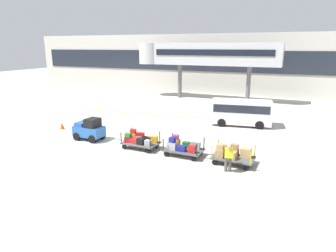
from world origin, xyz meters
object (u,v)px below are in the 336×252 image
Objects in this scene: baggage_cart_tail at (232,154)px; shuttle_van at (241,111)px; baggage_cart_lead at (140,140)px; baggage_handler at (228,157)px; baggage_tug at (89,129)px; baggage_cart_middle at (182,147)px; safety_cone_near at (62,126)px.

shuttle_van is at bearing 97.26° from baggage_cart_tail.
baggage_handler is at bearing -13.16° from baggage_cart_lead.
baggage_handler is at bearing -83.31° from shuttle_van.
baggage_tug is 0.71× the size of baggage_cart_middle.
baggage_handler reaches higher than baggage_cart_lead.
baggage_handler is at bearing -8.47° from baggage_tug.
shuttle_van reaches higher than baggage_cart_lead.
baggage_cart_middle is at bearing -1.99° from baggage_cart_lead.
baggage_tug is at bearing -19.74° from safety_cone_near.
baggage_cart_tail is (5.98, -0.14, 0.03)m from baggage_cart_lead.
baggage_cart_tail reaches higher than baggage_cart_lead.
baggage_tug reaches higher than baggage_handler.
baggage_tug is 4.10m from safety_cone_near.
shuttle_van is (-1.09, 8.54, 0.68)m from baggage_cart_tail.
baggage_tug reaches higher than baggage_cart_middle.
baggage_tug is 4.11m from baggage_cart_lead.
shuttle_van reaches higher than baggage_tug.
baggage_cart_middle is 5.49× the size of safety_cone_near.
safety_cone_near is (-13.98, 2.89, -0.59)m from baggage_handler.
shuttle_van is at bearing 42.72° from baggage_tug.
baggage_cart_tail is 1.93× the size of baggage_handler.
baggage_tug reaches higher than baggage_cart_tail.
shuttle_van is (-1.15, 9.82, 0.37)m from baggage_handler.
baggage_handler reaches higher than safety_cone_near.
baggage_tug is 10.26m from baggage_handler.
baggage_cart_middle is 3.00m from baggage_cart_tail.
safety_cone_near is (-3.84, 1.38, -0.48)m from baggage_tug.
shuttle_van is 9.17× the size of safety_cone_near.
shuttle_van is (1.91, 8.51, 0.71)m from baggage_cart_middle.
baggage_cart_tail is (10.08, -0.24, -0.20)m from baggage_tug.
baggage_cart_lead is 0.60× the size of shuttle_van.
baggage_tug is 0.42× the size of shuttle_van.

